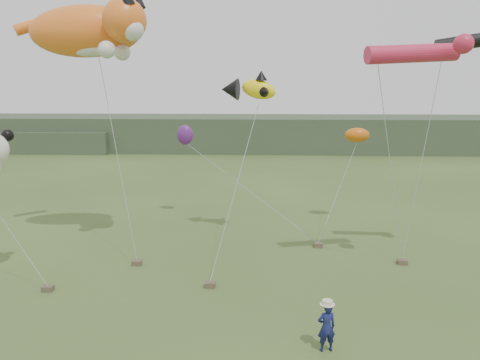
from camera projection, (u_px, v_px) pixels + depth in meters
The scene contains 8 objects.
ground at pixel (254, 329), 14.46m from camera, with size 120.00×120.00×0.00m, color #385123.
headland at pixel (237, 133), 58.06m from camera, with size 90.00×13.00×4.00m.
festival_attendant at pixel (326, 327), 13.13m from camera, with size 0.52×0.34×1.44m, color #141A4E.
sandbag_anchors at pixel (230, 267), 19.23m from camera, with size 14.19×5.73×0.20m.
cat_kite at pixel (94, 30), 20.21m from camera, with size 6.53×3.48×2.78m.
fish_kite at pixel (248, 89), 21.70m from camera, with size 2.76×1.80×1.44m.
tube_kites at pixel (445, 47), 17.33m from camera, with size 6.21×2.71×1.51m.
misc_kites at pixel (279, 135), 25.56m from camera, with size 10.53×1.48×1.11m.
Camera 1 is at (0.25, -13.32, 7.28)m, focal length 35.00 mm.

